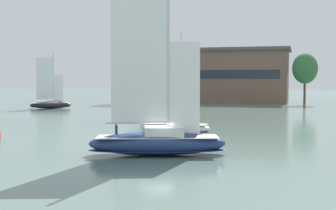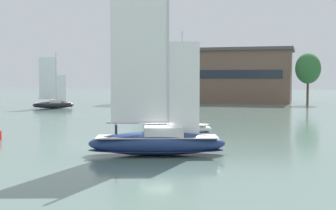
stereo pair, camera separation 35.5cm
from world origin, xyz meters
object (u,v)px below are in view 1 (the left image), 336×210
Objects in this scene: tree_shore_right at (142,48)px; sailboat_moored_far_slip at (51,104)px; tree_shore_left at (305,69)px; sailboat_main at (158,140)px; sailboat_moored_near_marina at (176,127)px.

sailboat_moored_far_slip is (-9.70, -25.64, -11.95)m from tree_shore_right.
tree_shore_right is at bearing -178.43° from tree_shore_left.
sailboat_main is (-11.37, -72.30, -6.71)m from tree_shore_left.
tree_shore_right is at bearing 69.27° from sailboat_moored_far_slip.
sailboat_moored_near_marina is (-13.58, -58.55, -7.13)m from tree_shore_left.
sailboat_moored_far_slip is at bearing 136.25° from sailboat_moored_near_marina.
sailboat_moored_near_marina is (-2.20, 13.74, -0.41)m from sailboat_main.
sailboat_main reaches higher than sailboat_moored_near_marina.
sailboat_moored_far_slip is at bearing -150.38° from tree_shore_left.
tree_shore_right is 76.71m from sailboat_main.
tree_shore_left is at bearing 81.06° from sailboat_main.
sailboat_main is (25.82, -71.28, -11.69)m from tree_shore_right.
tree_shore_left reaches higher than sailboat_moored_far_slip.
tree_shore_left is at bearing 29.62° from sailboat_moored_far_slip.
tree_shore_right reaches higher than tree_shore_left.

